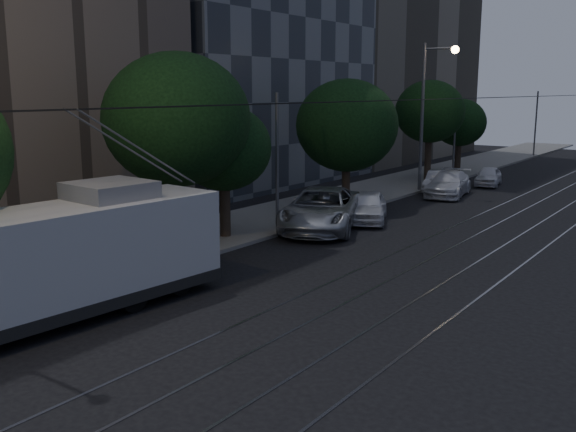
# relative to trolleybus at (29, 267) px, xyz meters

# --- Properties ---
(ground) EXTENTS (120.00, 120.00, 0.00)m
(ground) POSITION_rel_trolleybus_xyz_m (3.92, 2.59, -1.63)
(ground) COLOR black
(ground) RESTS_ON ground
(sidewalk) EXTENTS (5.00, 90.00, 0.15)m
(sidewalk) POSITION_rel_trolleybus_xyz_m (-3.58, 22.59, -1.55)
(sidewalk) COLOR gray
(sidewalk) RESTS_ON ground
(tram_rails) EXTENTS (4.52, 90.00, 0.02)m
(tram_rails) POSITION_rel_trolleybus_xyz_m (6.42, 22.59, -1.62)
(tram_rails) COLOR gray
(tram_rails) RESTS_ON ground
(overhead_wires) EXTENTS (2.23, 90.00, 6.00)m
(overhead_wires) POSITION_rel_trolleybus_xyz_m (-1.06, 22.59, 1.84)
(overhead_wires) COLOR black
(overhead_wires) RESTS_ON ground
(trolleybus) EXTENTS (3.40, 11.90, 5.63)m
(trolleybus) POSITION_rel_trolleybus_xyz_m (0.00, 0.00, 0.00)
(trolleybus) COLOR silver
(trolleybus) RESTS_ON ground
(pickup_silver) EXTENTS (5.28, 7.22, 1.82)m
(pickup_silver) POSITION_rel_trolleybus_xyz_m (-0.38, 14.55, -0.72)
(pickup_silver) COLOR #B3B7BC
(pickup_silver) RESTS_ON ground
(car_white_a) EXTENTS (3.31, 4.53, 1.43)m
(car_white_a) POSITION_rel_trolleybus_xyz_m (0.43, 17.28, -0.91)
(car_white_a) COLOR white
(car_white_a) RESTS_ON ground
(car_white_b) EXTENTS (2.84, 5.21, 1.43)m
(car_white_b) POSITION_rel_trolleybus_xyz_m (0.70, 26.59, -0.91)
(car_white_b) COLOR silver
(car_white_b) RESTS_ON ground
(car_white_c) EXTENTS (2.17, 4.03, 1.26)m
(car_white_c) POSITION_rel_trolleybus_xyz_m (-0.38, 27.76, -1.00)
(car_white_c) COLOR silver
(car_white_c) RESTS_ON ground
(car_white_d) EXTENTS (2.11, 3.80, 1.22)m
(car_white_d) POSITION_rel_trolleybus_xyz_m (1.22, 32.09, -1.02)
(car_white_d) COLOR white
(car_white_d) RESTS_ON ground
(tree_1) EXTENTS (5.65, 5.65, 7.54)m
(tree_1) POSITION_rel_trolleybus_xyz_m (-3.08, 8.49, 3.35)
(tree_1) COLOR black
(tree_1) RESTS_ON ground
(tree_2) EXTENTS (3.88, 3.88, 5.55)m
(tree_2) POSITION_rel_trolleybus_xyz_m (-2.58, 10.59, 2.15)
(tree_2) COLOR black
(tree_2) RESTS_ON ground
(tree_3) EXTENTS (5.39, 5.39, 6.69)m
(tree_3) POSITION_rel_trolleybus_xyz_m (-2.58, 20.38, 2.63)
(tree_3) COLOR black
(tree_3) RESTS_ON ground
(tree_4) EXTENTS (4.58, 4.58, 6.77)m
(tree_4) POSITION_rel_trolleybus_xyz_m (-2.69, 31.35, 3.06)
(tree_4) COLOR black
(tree_4) RESTS_ON ground
(tree_5) EXTENTS (3.84, 3.84, 5.51)m
(tree_5) POSITION_rel_trolleybus_xyz_m (-2.58, 36.57, 2.13)
(tree_5) COLOR black
(tree_5) RESTS_ON ground
(streetlamp_far) EXTENTS (2.17, 0.44, 8.79)m
(streetlamp_far) POSITION_rel_trolleybus_xyz_m (-0.89, 26.97, 3.73)
(streetlamp_far) COLOR slate
(streetlamp_far) RESTS_ON ground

